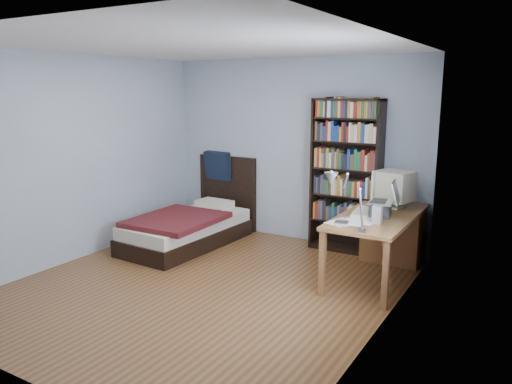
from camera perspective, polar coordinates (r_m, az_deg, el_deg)
room at (r=5.13m, az=-5.96°, el=2.33°), size 4.20×4.24×2.50m
desk at (r=6.16m, az=15.00°, el=-4.39°), size 0.75×1.66×0.73m
crt_monitor at (r=5.99m, az=15.53°, el=0.61°), size 0.45×0.42×0.43m
laptop at (r=5.54m, az=14.23°, el=-1.60°), size 0.37×0.36×0.40m
desk_lamp at (r=4.47m, az=9.20°, el=0.84°), size 0.25×0.55×0.65m
keyboard at (r=5.65m, az=12.15°, el=-2.24°), size 0.25×0.49×0.05m
speaker at (r=5.25m, az=13.71°, el=-2.53°), size 0.10×0.10×0.18m
soda_can at (r=5.87m, az=13.32°, el=-1.39°), size 0.06×0.06×0.11m
mouse at (r=5.88m, az=14.69°, el=-1.79°), size 0.07×0.11×0.04m
phone_silver at (r=5.45m, az=10.48°, el=-2.74°), size 0.09×0.10×0.02m
phone_grey at (r=5.33m, az=9.73°, el=-3.05°), size 0.06×0.10×0.02m
external_drive at (r=5.14m, az=9.73°, el=-3.54°), size 0.16×0.16×0.03m
bookshelf at (r=6.49m, az=10.24°, el=1.81°), size 0.89×0.30×1.97m
bed at (r=6.89m, az=-7.49°, el=-3.72°), size 1.03×2.02×1.16m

